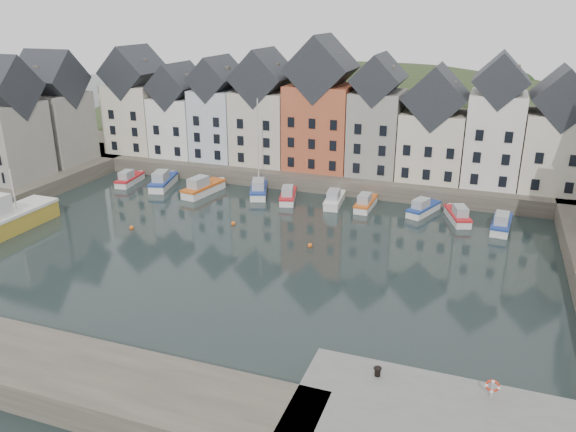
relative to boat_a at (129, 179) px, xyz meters
The scene contains 18 objects.
ground 29.80m from the boat_a, 35.64° to the right, with size 260.00×260.00×0.00m, color black.
far_quay 27.31m from the boat_a, 27.57° to the left, with size 90.00×16.00×2.00m, color #494038.
hillside 49.26m from the boat_a, 57.91° to the left, with size 153.60×70.40×64.00m.
far_terrace 30.54m from the boat_a, 21.21° to the left, with size 72.37×8.16×17.78m.
left_terrace 14.88m from the boat_a, 161.88° to the right, with size 7.65×17.00×15.69m.
mooring_buoys 23.52m from the boat_a, 30.76° to the right, with size 20.50×5.50×0.50m.
boat_a is the anchor object (origin of this frame).
boat_b 5.26m from the boat_a, ahead, with size 3.77×7.25×2.66m.
boat_c 11.72m from the boat_a, ahead, with size 3.29×7.29×2.70m.
boat_d 18.80m from the boat_a, ahead, with size 4.18×6.86×12.54m.
boat_e 23.11m from the boat_a, ahead, with size 3.28×6.10×2.24m.
boat_f 29.07m from the boat_a, ahead, with size 2.39×6.10×2.29m.
boat_g 32.96m from the boat_a, ahead, with size 1.88×5.73×2.19m.
boat_h 39.77m from the boat_a, ahead, with size 3.63×5.93×2.18m.
boat_i 43.82m from the boat_a, ahead, with size 3.55×6.00×2.20m.
boat_j 48.48m from the boat_a, ahead, with size 2.39×6.21×2.33m.
mooring_bollard 53.55m from the boat_a, 39.37° to the right, with size 0.48×0.48×0.56m.
life_ring_post 58.69m from the boat_a, 35.31° to the right, with size 0.80×0.17×1.30m.
Camera 1 is at (21.75, -45.13, 22.82)m, focal length 35.00 mm.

